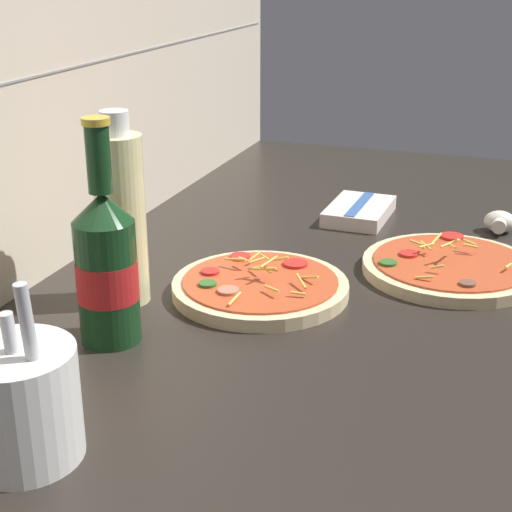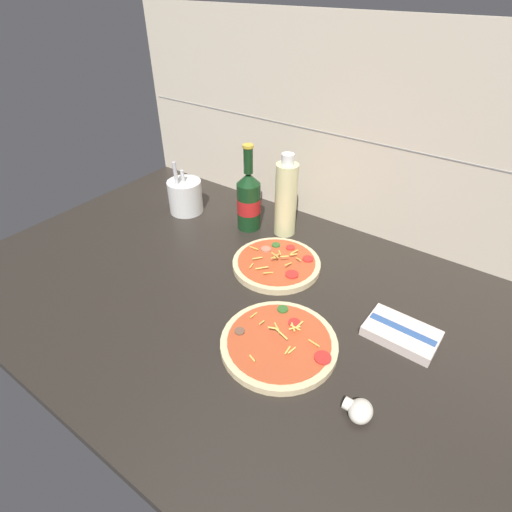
{
  "view_description": "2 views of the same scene",
  "coord_description": "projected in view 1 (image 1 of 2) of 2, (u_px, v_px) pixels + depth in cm",
  "views": [
    {
      "loc": [
        -96.87,
        -16.36,
        45.05
      ],
      "look_at": [
        -8.43,
        14.85,
        8.61
      ],
      "focal_mm": 55.0,
      "sensor_mm": 36.0,
      "label": 1
    },
    {
      "loc": [
        38.77,
        -57.79,
        67.7
      ],
      "look_at": [
        -9.08,
        9.01,
        8.45
      ],
      "focal_mm": 28.0,
      "sensor_mm": 36.0,
      "label": 2
    }
  ],
  "objects": [
    {
      "name": "tile_backsplash",
      "position": [
        70.0,
        67.0,
        1.1
      ],
      "size": [
        160.0,
        1.13,
        60.0
      ],
      "color": "beige",
      "rests_on": "ground"
    },
    {
      "name": "pizza_near",
      "position": [
        450.0,
        267.0,
        1.11
      ],
      "size": [
        24.85,
        24.85,
        5.52
      ],
      "color": "beige",
      "rests_on": "counter_slab"
    },
    {
      "name": "oil_bottle",
      "position": [
        121.0,
        217.0,
        0.99
      ],
      "size": [
        6.42,
        6.42,
        24.85
      ],
      "color": "beige",
      "rests_on": "counter_slab"
    },
    {
      "name": "pizza_far",
      "position": [
        260.0,
        287.0,
        1.04
      ],
      "size": [
        23.52,
        23.52,
        5.3
      ],
      "color": "beige",
      "rests_on": "counter_slab"
    },
    {
      "name": "utensil_crock",
      "position": [
        19.0,
        403.0,
        0.69
      ],
      "size": [
        10.85,
        10.85,
        17.6
      ],
      "color": "silver",
      "rests_on": "counter_slab"
    },
    {
      "name": "mushroom_left",
      "position": [
        500.0,
        222.0,
        1.27
      ],
      "size": [
        5.28,
        5.03,
        3.52
      ],
      "color": "white",
      "rests_on": "counter_slab"
    },
    {
      "name": "beer_bottle",
      "position": [
        106.0,
        265.0,
        0.89
      ],
      "size": [
        7.14,
        7.14,
        26.25
      ],
      "color": "#143819",
      "rests_on": "counter_slab"
    },
    {
      "name": "dish_towel",
      "position": [
        359.0,
        211.0,
        1.34
      ],
      "size": [
        15.33,
        10.08,
        2.56
      ],
      "color": "beige",
      "rests_on": "counter_slab"
    },
    {
      "name": "counter_slab",
      "position": [
        380.0,
        299.0,
        1.06
      ],
      "size": [
        160.0,
        90.0,
        2.5
      ],
      "color": "#28231E",
      "rests_on": "ground"
    }
  ]
}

